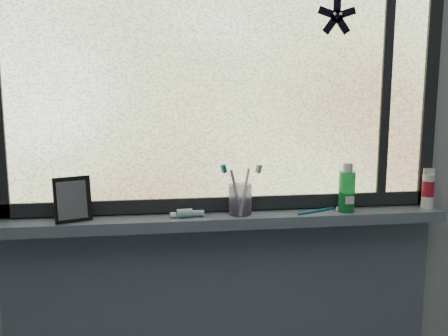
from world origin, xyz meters
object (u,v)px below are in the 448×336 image
Objects in this scene: vanity_mirror at (72,199)px; toothbrush_cup at (240,200)px; mouthwash_bottle at (347,188)px; cream_tube at (428,187)px.

toothbrush_cup is (0.58, 0.01, -0.02)m from vanity_mirror.
mouthwash_bottle is (0.97, 0.00, 0.01)m from vanity_mirror.
mouthwash_bottle is 1.38× the size of cream_tube.
vanity_mirror is at bearing -178.54° from toothbrush_cup.
mouthwash_bottle is 0.33m from cream_tube.
cream_tube is at bearing -19.91° from vanity_mirror.
mouthwash_bottle reaches higher than vanity_mirror.
cream_tube is at bearing 2.60° from mouthwash_bottle.
toothbrush_cup is at bearing -19.14° from vanity_mirror.
vanity_mirror is 0.58m from toothbrush_cup.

